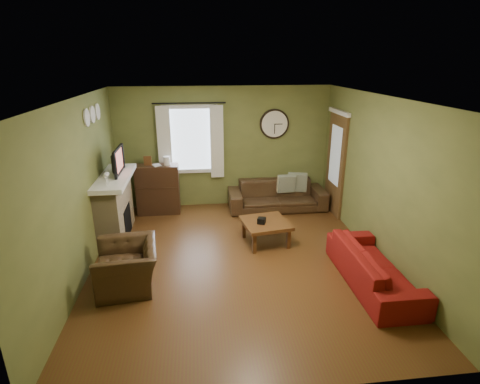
{
  "coord_description": "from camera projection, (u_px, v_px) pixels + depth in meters",
  "views": [
    {
      "loc": [
        -0.58,
        -5.36,
        3.12
      ],
      "look_at": [
        0.1,
        0.4,
        1.05
      ],
      "focal_mm": 28.0,
      "sensor_mm": 36.0,
      "label": 1
    }
  ],
  "objects": [
    {
      "name": "floor",
      "position": [
        237.0,
        261.0,
        6.13
      ],
      "size": [
        4.6,
        5.2,
        0.0
      ],
      "primitive_type": "cube",
      "color": "#513015",
      "rests_on": "ground"
    },
    {
      "name": "ceiling",
      "position": [
        236.0,
        98.0,
        5.25
      ],
      "size": [
        4.6,
        5.2,
        0.0
      ],
      "primitive_type": "cube",
      "color": "white",
      "rests_on": "ground"
    },
    {
      "name": "wall_left",
      "position": [
        80.0,
        191.0,
        5.44
      ],
      "size": [
        0.0,
        5.2,
        2.6
      ],
      "primitive_type": "cube",
      "color": "olive",
      "rests_on": "ground"
    },
    {
      "name": "wall_right",
      "position": [
        380.0,
        180.0,
        5.94
      ],
      "size": [
        0.0,
        5.2,
        2.6
      ],
      "primitive_type": "cube",
      "color": "olive",
      "rests_on": "ground"
    },
    {
      "name": "wall_back",
      "position": [
        224.0,
        148.0,
        8.12
      ],
      "size": [
        4.6,
        0.0,
        2.6
      ],
      "primitive_type": "cube",
      "color": "olive",
      "rests_on": "ground"
    },
    {
      "name": "wall_front",
      "position": [
        269.0,
        280.0,
        3.26
      ],
      "size": [
        4.6,
        0.0,
        2.6
      ],
      "primitive_type": "cube",
      "color": "olive",
      "rests_on": "ground"
    },
    {
      "name": "fireplace",
      "position": [
        115.0,
        209.0,
        6.79
      ],
      "size": [
        0.4,
        1.4,
        1.1
      ],
      "primitive_type": "cube",
      "color": "tan",
      "rests_on": "floor"
    },
    {
      "name": "firebox",
      "position": [
        127.0,
        221.0,
        6.89
      ],
      "size": [
        0.04,
        0.6,
        0.55
      ],
      "primitive_type": "cube",
      "color": "black",
      "rests_on": "fireplace"
    },
    {
      "name": "mantel",
      "position": [
        113.0,
        178.0,
        6.59
      ],
      "size": [
        0.58,
        1.6,
        0.08
      ],
      "primitive_type": "cube",
      "color": "white",
      "rests_on": "fireplace"
    },
    {
      "name": "tv",
      "position": [
        114.0,
        164.0,
        6.66
      ],
      "size": [
        0.08,
        0.6,
        0.35
      ],
      "primitive_type": "imported",
      "rotation": [
        0.0,
        0.0,
        1.57
      ],
      "color": "black",
      "rests_on": "mantel"
    },
    {
      "name": "tv_screen",
      "position": [
        119.0,
        161.0,
        6.65
      ],
      "size": [
        0.02,
        0.62,
        0.36
      ],
      "primitive_type": "cube",
      "color": "#994C3F",
      "rests_on": "mantel"
    },
    {
      "name": "medallion_left",
      "position": [
        87.0,
        118.0,
        5.87
      ],
      "size": [
        0.28,
        0.28,
        0.03
      ],
      "primitive_type": "cylinder",
      "color": "white",
      "rests_on": "wall_left"
    },
    {
      "name": "medallion_mid",
      "position": [
        92.0,
        114.0,
        6.2
      ],
      "size": [
        0.28,
        0.28,
        0.03
      ],
      "primitive_type": "cylinder",
      "color": "white",
      "rests_on": "wall_left"
    },
    {
      "name": "medallion_right",
      "position": [
        97.0,
        112.0,
        6.52
      ],
      "size": [
        0.28,
        0.28,
        0.03
      ],
      "primitive_type": "cylinder",
      "color": "white",
      "rests_on": "wall_left"
    },
    {
      "name": "window_pane",
      "position": [
        191.0,
        140.0,
        7.96
      ],
      "size": [
        1.0,
        0.02,
        1.3
      ],
      "primitive_type": null,
      "color": "silver",
      "rests_on": "wall_back"
    },
    {
      "name": "curtain_rod",
      "position": [
        189.0,
        103.0,
        7.61
      ],
      "size": [
        0.03,
        0.03,
        1.5
      ],
      "primitive_type": "cylinder",
      "color": "black",
      "rests_on": "wall_back"
    },
    {
      "name": "curtain_left",
      "position": [
        164.0,
        143.0,
        7.82
      ],
      "size": [
        0.28,
        0.04,
        1.55
      ],
      "primitive_type": "cube",
      "color": "silver",
      "rests_on": "wall_back"
    },
    {
      "name": "curtain_right",
      "position": [
        217.0,
        142.0,
        7.94
      ],
      "size": [
        0.28,
        0.04,
        1.55
      ],
      "primitive_type": "cube",
      "color": "silver",
      "rests_on": "wall_back"
    },
    {
      "name": "wall_clock",
      "position": [
        275.0,
        124.0,
        8.03
      ],
      "size": [
        0.64,
        0.06,
        0.64
      ],
      "primitive_type": null,
      "color": "white",
      "rests_on": "wall_back"
    },
    {
      "name": "door",
      "position": [
        336.0,
        165.0,
        7.75
      ],
      "size": [
        0.05,
        0.9,
        2.1
      ],
      "primitive_type": "cube",
      "color": "brown",
      "rests_on": "floor"
    },
    {
      "name": "bookshelf",
      "position": [
        158.0,
        189.0,
        7.88
      ],
      "size": [
        0.89,
        0.38,
        1.05
      ],
      "primitive_type": null,
      "color": "#301D11",
      "rests_on": "floor"
    },
    {
      "name": "book",
      "position": [
        153.0,
        171.0,
        7.65
      ],
      "size": [
        0.23,
        0.26,
        0.02
      ],
      "primitive_type": "imported",
      "rotation": [
        0.0,
        0.0,
        0.4
      ],
      "color": "#523016",
      "rests_on": "bookshelf"
    },
    {
      "name": "sofa_brown",
      "position": [
        277.0,
        195.0,
        8.18
      ],
      "size": [
        2.09,
        0.82,
        0.61
      ],
      "primitive_type": "imported",
      "color": "#382616",
      "rests_on": "floor"
    },
    {
      "name": "pillow_left",
      "position": [
        286.0,
        184.0,
        8.16
      ],
      "size": [
        0.4,
        0.14,
        0.39
      ],
      "primitive_type": "cube",
      "rotation": [
        0.0,
        0.0,
        0.07
      ],
      "color": "gray",
      "rests_on": "sofa_brown"
    },
    {
      "name": "pillow_right",
      "position": [
        297.0,
        182.0,
        8.26
      ],
      "size": [
        0.44,
        0.22,
        0.42
      ],
      "primitive_type": "cube",
      "rotation": [
        0.0,
        0.0,
        -0.25
      ],
      "color": "gray",
      "rests_on": "sofa_brown"
    },
    {
      "name": "sofa_red",
      "position": [
        374.0,
        267.0,
        5.42
      ],
      "size": [
        0.75,
        1.92,
        0.56
      ],
      "primitive_type": "imported",
      "rotation": [
        0.0,
        0.0,
        1.57
      ],
      "color": "maroon",
      "rests_on": "floor"
    },
    {
      "name": "armchair",
      "position": [
        127.0,
        266.0,
        5.36
      ],
      "size": [
        0.96,
        1.07,
        0.63
      ],
      "primitive_type": "imported",
      "rotation": [
        0.0,
        0.0,
        -1.45
      ],
      "color": "#382616",
      "rests_on": "floor"
    },
    {
      "name": "coffee_table",
      "position": [
        265.0,
        232.0,
        6.66
      ],
      "size": [
        0.89,
        0.89,
        0.42
      ],
      "primitive_type": null,
      "rotation": [
        0.0,
        0.0,
        0.16
      ],
      "color": "#523016",
      "rests_on": "floor"
    },
    {
      "name": "tissue_box",
      "position": [
        262.0,
        224.0,
        6.52
      ],
      "size": [
        0.17,
        0.17,
        0.1
      ],
      "primitive_type": "cube",
      "rotation": [
        0.0,
        0.0,
        -0.38
      ],
      "color": "black",
      "rests_on": "coffee_table"
    },
    {
      "name": "wine_glass_a",
      "position": [
        106.0,
        179.0,
        6.02
      ],
      "size": [
        0.08,
        0.08,
        0.22
      ],
      "primitive_type": null,
      "color": "white",
      "rests_on": "mantel"
    },
    {
      "name": "wine_glass_b",
      "position": [
        107.0,
        178.0,
        6.11
      ],
      "size": [
        0.07,
        0.07,
        0.21
      ],
      "primitive_type": null,
      "color": "white",
      "rests_on": "mantel"
    }
  ]
}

